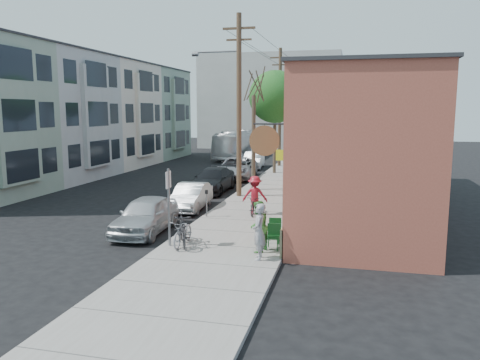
% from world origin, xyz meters
% --- Properties ---
extents(ground, '(120.00, 120.00, 0.00)m').
position_xyz_m(ground, '(0.00, 0.00, 0.00)').
color(ground, black).
extents(sidewalk, '(4.50, 58.00, 0.15)m').
position_xyz_m(sidewalk, '(4.25, 11.00, 0.07)').
color(sidewalk, gray).
rests_on(sidewalk, ground).
extents(cafe_building, '(6.60, 20.20, 6.61)m').
position_xyz_m(cafe_building, '(8.99, 4.99, 3.30)').
color(cafe_building, '#9D4B3A').
rests_on(cafe_building, ground).
extents(apartment_row, '(6.30, 32.00, 9.00)m').
position_xyz_m(apartment_row, '(-11.85, 14.00, 4.50)').
color(apartment_row, gray).
rests_on(apartment_row, ground).
extents(end_cap_building, '(18.00, 8.00, 12.00)m').
position_xyz_m(end_cap_building, '(-2.00, 42.00, 6.00)').
color(end_cap_building, '#ABABA6').
rests_on(end_cap_building, ground).
extents(sign_post, '(0.07, 0.45, 2.80)m').
position_xyz_m(sign_post, '(2.35, -4.45, 1.83)').
color(sign_post, slate).
rests_on(sign_post, sidewalk).
extents(parking_meter_near, '(0.14, 0.14, 1.24)m').
position_xyz_m(parking_meter_near, '(2.25, 0.26, 0.98)').
color(parking_meter_near, slate).
rests_on(parking_meter_near, sidewalk).
extents(parking_meter_far, '(0.14, 0.14, 1.24)m').
position_xyz_m(parking_meter_far, '(2.25, 9.86, 0.98)').
color(parking_meter_far, slate).
rests_on(parking_meter_far, sidewalk).
extents(utility_pole_near, '(3.57, 0.28, 10.00)m').
position_xyz_m(utility_pole_near, '(2.39, 5.70, 5.41)').
color(utility_pole_near, '#503A28').
rests_on(utility_pole_near, sidewalk).
extents(utility_pole_far, '(1.80, 0.28, 10.00)m').
position_xyz_m(utility_pole_far, '(2.45, 20.53, 5.34)').
color(utility_pole_far, '#503A28').
rests_on(utility_pole_far, sidewalk).
extents(tree_bare, '(0.24, 0.24, 5.70)m').
position_xyz_m(tree_bare, '(2.80, 7.99, 3.00)').
color(tree_bare, '#44392C').
rests_on(tree_bare, sidewalk).
extents(tree_leafy_mid, '(3.98, 3.98, 7.80)m').
position_xyz_m(tree_leafy_mid, '(2.80, 15.84, 5.94)').
color(tree_leafy_mid, '#44392C').
rests_on(tree_leafy_mid, sidewalk).
extents(tree_leafy_far, '(3.94, 3.94, 8.00)m').
position_xyz_m(tree_leafy_far, '(2.80, 24.83, 6.16)').
color(tree_leafy_far, '#44392C').
rests_on(tree_leafy_far, sidewalk).
extents(patio_chair_a, '(0.55, 0.55, 0.88)m').
position_xyz_m(patio_chair_a, '(5.94, -3.17, 0.59)').
color(patio_chair_a, '#113F1A').
rests_on(patio_chair_a, sidewalk).
extents(patio_chair_b, '(0.54, 0.54, 0.88)m').
position_xyz_m(patio_chair_b, '(6.04, -4.02, 0.59)').
color(patio_chair_b, '#113F1A').
rests_on(patio_chair_b, sidewalk).
extents(patron_grey, '(0.52, 0.72, 1.85)m').
position_xyz_m(patron_grey, '(5.77, -5.21, 1.08)').
color(patron_grey, '#939197').
rests_on(patron_grey, sidewalk).
extents(patron_green, '(0.82, 0.97, 1.78)m').
position_xyz_m(patron_green, '(5.58, -4.40, 1.04)').
color(patron_green, '#387C31').
rests_on(patron_green, sidewalk).
extents(cyclist, '(1.24, 0.81, 1.81)m').
position_xyz_m(cyclist, '(4.29, 1.27, 1.05)').
color(cyclist, maroon).
rests_on(cyclist, sidewalk).
extents(cyclist_bike, '(0.60, 1.67, 0.87)m').
position_xyz_m(cyclist_bike, '(4.29, 1.27, 0.59)').
color(cyclist_bike, black).
rests_on(cyclist_bike, sidewalk).
extents(parked_bike_a, '(1.38, 2.05, 1.20)m').
position_xyz_m(parked_bike_a, '(2.76, -4.25, 0.75)').
color(parked_bike_a, black).
rests_on(parked_bike_a, sidewalk).
extents(parked_bike_b, '(0.65, 1.80, 0.94)m').
position_xyz_m(parked_bike_b, '(2.79, -4.26, 0.62)').
color(parked_bike_b, slate).
rests_on(parked_bike_b, sidewalk).
extents(car_0, '(1.98, 4.45, 1.49)m').
position_xyz_m(car_0, '(0.51, -2.49, 0.74)').
color(car_0, '#B2B5BA').
rests_on(car_0, ground).
extents(car_1, '(1.66, 4.07, 1.31)m').
position_xyz_m(car_1, '(0.80, 2.19, 0.66)').
color(car_1, '#B1B6B9').
rests_on(car_1, ground).
extents(car_2, '(2.09, 4.99, 1.44)m').
position_xyz_m(car_2, '(0.38, 7.43, 0.72)').
color(car_2, black).
rests_on(car_2, ground).
extents(car_3, '(3.00, 5.75, 1.55)m').
position_xyz_m(car_3, '(0.43, 13.20, 0.77)').
color(car_3, '#95959C').
rests_on(car_3, ground).
extents(car_4, '(1.86, 4.38, 1.41)m').
position_xyz_m(car_4, '(0.43, 19.37, 0.70)').
color(car_4, silver).
rests_on(car_4, ground).
extents(bus, '(2.46, 10.26, 2.85)m').
position_xyz_m(bus, '(-3.05, 27.29, 1.43)').
color(bus, white).
rests_on(bus, ground).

